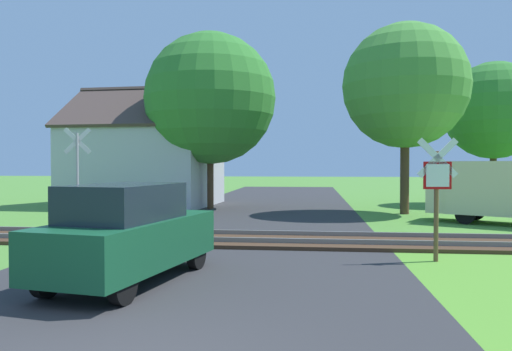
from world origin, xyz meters
The scene contains 10 objects.
road_asphalt centered at (0.00, 2.00, 0.00)m, with size 8.18×80.00×0.01m, color #2D2D30.
rail_track centered at (0.00, 9.00, 0.06)m, with size 60.00×2.60×0.22m.
stop_sign_near centered at (4.84, 6.65, 1.62)m, with size 0.88×0.16×2.71m.
crossing_sign_far centered at (-5.49, 10.99, 1.93)m, with size 0.85×0.27×3.34m.
house centered at (-6.40, 20.49, 2.15)m, with size 7.54×7.17×6.15m.
tree_far centered at (11.50, 22.49, 4.90)m, with size 5.01×5.01×7.42m.
tree_right centered at (6.08, 17.29, 5.45)m, with size 5.31×5.31×8.12m.
tree_center centered at (-2.67, 18.83, 5.25)m, with size 6.23×6.23×8.37m.
mail_truck centered at (9.03, 13.86, 1.24)m, with size 5.18×4.02×2.24m.
parked_car centered at (-1.16, 4.09, 0.89)m, with size 2.37×4.24×1.78m.
Camera 1 is at (2.12, -4.55, 2.14)m, focal length 35.00 mm.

